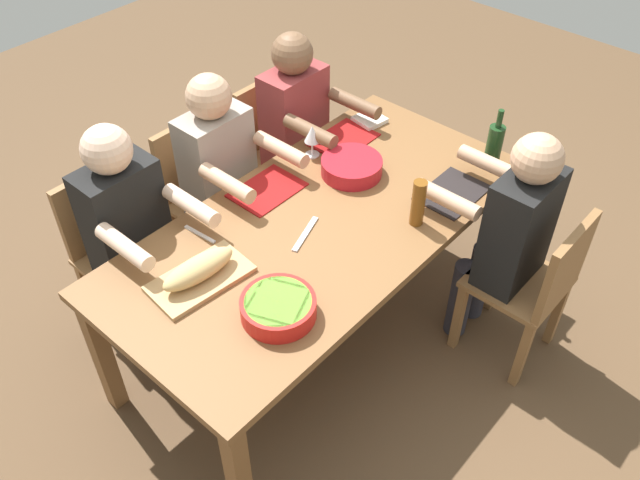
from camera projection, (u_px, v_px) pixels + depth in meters
name	position (u px, v px, depth m)	size (l,w,h in m)	color
ground_plane	(320.00, 331.00, 3.39)	(8.00, 8.00, 0.00)	brown
dining_table	(320.00, 234.00, 2.94)	(1.98, 0.97, 0.74)	brown
chair_far_left	(117.00, 245.00, 3.16)	(0.40, 0.40, 0.85)	olive
diner_far_left	(132.00, 228.00, 2.92)	(0.41, 0.53, 1.20)	#2D2D38
chair_near_right	(536.00, 283.00, 2.97)	(0.40, 0.40, 0.85)	olive
diner_near_right	(509.00, 229.00, 2.92)	(0.41, 0.53, 1.20)	#2D2D38
chair_far_center	(204.00, 191.00, 3.46)	(0.40, 0.40, 0.85)	olive
diner_far_center	(224.00, 172.00, 3.22)	(0.41, 0.53, 1.20)	#2D2D38
chair_far_right	(277.00, 146.00, 3.76)	(0.40, 0.40, 0.85)	olive
diner_far_right	(300.00, 125.00, 3.52)	(0.41, 0.53, 1.20)	#2D2D38
serving_bowl_greens	(352.00, 166.00, 3.12)	(0.29, 0.29, 0.08)	#B21923
serving_bowl_salad	(278.00, 307.00, 2.47)	(0.29, 0.29, 0.08)	red
cutting_board	(200.00, 279.00, 2.62)	(0.40, 0.22, 0.02)	tan
bread_loaf	(198.00, 269.00, 2.59)	(0.32, 0.11, 0.09)	tan
wine_bottle	(495.00, 144.00, 3.13)	(0.08, 0.08, 0.29)	#193819
beer_bottle	(418.00, 203.00, 2.81)	(0.06, 0.06, 0.22)	brown
wine_glass	(312.00, 135.00, 3.17)	(0.08, 0.08, 0.17)	silver
fork_far_left	(200.00, 234.00, 2.82)	(0.02, 0.17, 0.01)	silver
placemat_near_right	(452.00, 193.00, 3.03)	(0.32, 0.23, 0.01)	black
placemat_far_center	(267.00, 190.00, 3.05)	(0.32, 0.23, 0.01)	maroon
placemat_far_right	(344.00, 139.00, 3.35)	(0.32, 0.23, 0.01)	maroon
carving_knife	(305.00, 234.00, 2.83)	(0.23, 0.02, 0.01)	silver
napkin_stack	(370.00, 120.00, 3.46)	(0.14, 0.14, 0.02)	white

